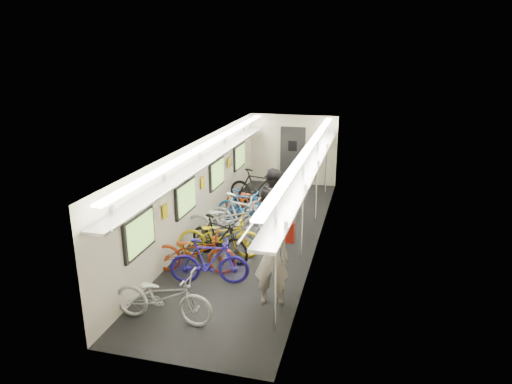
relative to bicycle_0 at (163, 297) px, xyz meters
The scene contains 14 objects.
train_car_shell 4.84m from the bicycle_0, 86.29° to the left, with size 10.00×10.00×10.00m.
bicycle_0 is the anchor object (origin of this frame).
bicycle_1 1.49m from the bicycle_0, 78.13° to the left, with size 0.45×1.60×0.96m, color #231892.
bicycle_2 1.85m from the bicycle_0, 94.82° to the left, with size 0.62×1.78×0.94m, color #953110.
bicycle_3 2.57m from the bicycle_0, 86.82° to the left, with size 0.47×1.68×1.01m, color black.
bicycle_4 2.71m from the bicycle_0, 87.71° to the left, with size 0.66×1.90×1.00m, color yellow.
bicycle_5 3.78m from the bicycle_0, 85.35° to the left, with size 0.54×1.93×1.16m, color silver.
bicycle_6 3.48m from the bicycle_0, 89.39° to the left, with size 0.74×2.12×1.12m, color #B5B5BA.
bicycle_7 4.86m from the bicycle_0, 89.17° to the left, with size 0.44×1.55×0.93m, color #1D5FAE.
bicycle_8 5.32m from the bicycle_0, 87.65° to the left, with size 0.62×1.78×0.93m, color #90310F.
bicycle_9 6.25m from the bicycle_0, 89.18° to the left, with size 0.53×1.89×1.13m, color black.
passenger_near 2.00m from the bicycle_0, 31.61° to the left, with size 0.65×0.42×1.77m, color gray.
passenger_mid 4.22m from the bicycle_0, 75.65° to the left, with size 0.87×0.68×1.79m, color black.
backpack 2.49m from the bicycle_0, 37.42° to the left, with size 0.26×0.14×0.38m, color #A91A10.
Camera 1 is at (2.58, -10.25, 4.52)m, focal length 32.00 mm.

